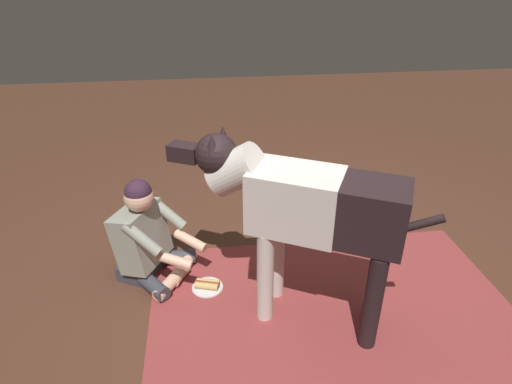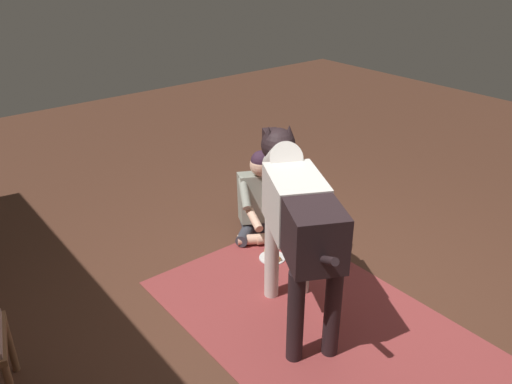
{
  "view_description": "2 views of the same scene",
  "coord_description": "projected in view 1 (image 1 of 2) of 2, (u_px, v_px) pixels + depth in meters",
  "views": [
    {
      "loc": [
        0.64,
        2.46,
        2.15
      ],
      "look_at": [
        0.33,
        0.03,
        0.81
      ],
      "focal_mm": 30.0,
      "sensor_mm": 36.0,
      "label": 1
    },
    {
      "loc": [
        -2.15,
        2.45,
        2.49
      ],
      "look_at": [
        0.54,
        0.3,
        0.79
      ],
      "focal_mm": 35.97,
      "sensor_mm": 36.0,
      "label": 2
    }
  ],
  "objects": [
    {
      "name": "person_sitting_on_floor",
      "position": [
        147.0,
        239.0,
        3.16
      ],
      "size": [
        0.71,
        0.63,
        0.81
      ],
      "color": "#3A3B45",
      "rests_on": "ground"
    },
    {
      "name": "hot_dog_on_plate",
      "position": [
        207.0,
        285.0,
        3.16
      ],
      "size": [
        0.23,
        0.23,
        0.06
      ],
      "color": "silver",
      "rests_on": "ground"
    },
    {
      "name": "ground_plane",
      "position": [
        298.0,
        280.0,
        3.25
      ],
      "size": [
        12.69,
        12.69,
        0.0
      ],
      "primitive_type": "plane",
      "color": "#4F2E20"
    },
    {
      "name": "large_dog",
      "position": [
        304.0,
        209.0,
        2.57
      ],
      "size": [
        1.52,
        0.88,
        1.26
      ],
      "color": "silver",
      "rests_on": "ground"
    },
    {
      "name": "area_rug",
      "position": [
        331.0,
        304.0,
        3.02
      ],
      "size": [
        2.52,
        1.56,
        0.01
      ],
      "primitive_type": "cube",
      "color": "brown",
      "rests_on": "ground"
    }
  ]
}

